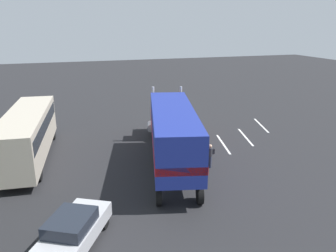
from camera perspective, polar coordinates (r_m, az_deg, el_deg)
The scene contains 8 objects.
ground_plane at distance 29.38m, azimuth -0.33°, elevation -1.12°, with size 120.00×120.00×0.00m, color #232326.
lane_stripe_near at distance 26.99m, azimuth 9.46°, elevation -3.06°, with size 4.40×0.16×0.01m, color silver.
lane_stripe_mid at distance 28.99m, azimuth 13.15°, elevation -1.84°, with size 4.40×0.16×0.01m, color silver.
lane_stripe_far at distance 32.64m, azimuth 15.71°, elevation 0.12°, with size 4.40×0.16×0.01m, color silver.
semi_truck at distance 22.18m, azimuth 0.61°, elevation -0.46°, with size 14.34×5.85×4.50m.
person_bystander at distance 22.33m, azimuth 7.27°, elevation -4.93°, with size 0.34×0.45×1.63m.
parked_bus at distance 25.04m, azimuth -23.04°, elevation -0.89°, with size 11.19×3.56×3.40m.
parked_car at distance 15.41m, azimuth -15.96°, elevation -16.87°, with size 4.73×3.68×1.57m.
Camera 1 is at (-26.62, 8.25, 9.30)m, focal length 35.48 mm.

